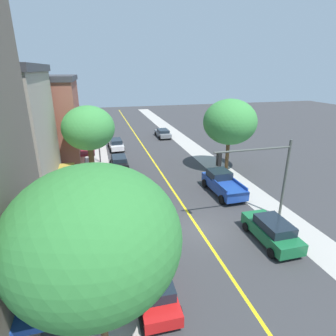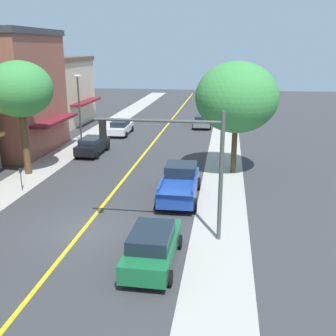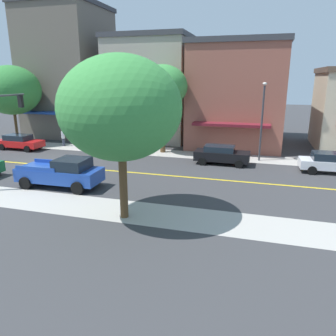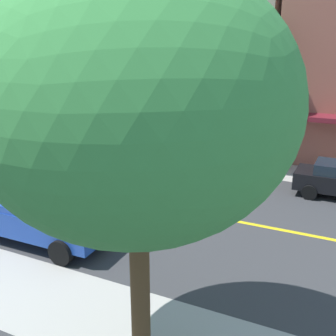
{
  "view_description": "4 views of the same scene",
  "coord_description": "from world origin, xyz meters",
  "px_view_note": "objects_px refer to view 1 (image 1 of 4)",
  "views": [
    {
      "loc": [
        -6.52,
        -15.73,
        10.9
      ],
      "look_at": [
        0.09,
        9.19,
        1.5
      ],
      "focal_mm": 29.06,
      "sensor_mm": 36.0,
      "label": 1
    },
    {
      "loc": [
        6.94,
        -17.23,
        8.83
      ],
      "look_at": [
        3.17,
        8.01,
        1.05
      ],
      "focal_mm": 42.42,
      "sensor_mm": 36.0,
      "label": 2
    },
    {
      "loc": [
        21.65,
        17.47,
        6.88
      ],
      "look_at": [
        1.88,
        11.74,
        1.11
      ],
      "focal_mm": 34.68,
      "sensor_mm": 36.0,
      "label": 3
    },
    {
      "loc": [
        13.82,
        14.73,
        6.6
      ],
      "look_at": [
        -0.14,
        7.98,
        1.67
      ],
      "focal_mm": 43.74,
      "sensor_mm": 36.0,
      "label": 4
    }
  ],
  "objects_px": {
    "white_sedan_left_curb": "(116,144)",
    "blue_pickup_truck": "(223,183)",
    "street_tree_left_far": "(88,129)",
    "fire_hydrant": "(114,228)",
    "pedestrian_black_shirt": "(84,219)",
    "grey_sedan_right_curb": "(163,133)",
    "street_tree_right_corner": "(94,239)",
    "street_lamp": "(98,130)",
    "traffic_light_mast": "(264,168)",
    "green_sedan_right_curb": "(272,230)",
    "black_sedan_left_curb": "(119,162)",
    "pedestrian_white_shirt": "(99,253)",
    "parking_meter": "(110,196)",
    "red_sedan_left_curb": "(155,286)",
    "street_tree_left_near": "(230,122)"
  },
  "relations": [
    {
      "from": "fire_hydrant",
      "to": "pedestrian_white_shirt",
      "type": "xyz_separation_m",
      "value": [
        -1.1,
        -3.33,
        0.57
      ]
    },
    {
      "from": "black_sedan_left_curb",
      "to": "blue_pickup_truck",
      "type": "xyz_separation_m",
      "value": [
        8.64,
        -9.17,
        0.15
      ]
    },
    {
      "from": "street_lamp",
      "to": "street_tree_left_far",
      "type": "bearing_deg",
      "value": -95.04
    },
    {
      "from": "street_tree_left_far",
      "to": "street_lamp",
      "type": "xyz_separation_m",
      "value": [
        0.78,
        8.87,
        -2.03
      ]
    },
    {
      "from": "traffic_light_mast",
      "to": "street_lamp",
      "type": "height_order",
      "value": "street_lamp"
    },
    {
      "from": "white_sedan_left_curb",
      "to": "blue_pickup_truck",
      "type": "bearing_deg",
      "value": -156.32
    },
    {
      "from": "red_sedan_left_curb",
      "to": "blue_pickup_truck",
      "type": "height_order",
      "value": "blue_pickup_truck"
    },
    {
      "from": "parking_meter",
      "to": "fire_hydrant",
      "type": "bearing_deg",
      "value": -90.2
    },
    {
      "from": "parking_meter",
      "to": "street_lamp",
      "type": "relative_size",
      "value": 0.22
    },
    {
      "from": "street_lamp",
      "to": "blue_pickup_truck",
      "type": "relative_size",
      "value": 1.19
    },
    {
      "from": "fire_hydrant",
      "to": "grey_sedan_right_curb",
      "type": "bearing_deg",
      "value": 69.31
    },
    {
      "from": "street_lamp",
      "to": "blue_pickup_truck",
      "type": "distance_m",
      "value": 16.5
    },
    {
      "from": "parking_meter",
      "to": "traffic_light_mast",
      "type": "distance_m",
      "value": 12.34
    },
    {
      "from": "black_sedan_left_curb",
      "to": "red_sedan_left_curb",
      "type": "bearing_deg",
      "value": -179.49
    },
    {
      "from": "green_sedan_right_curb",
      "to": "pedestrian_white_shirt",
      "type": "relative_size",
      "value": 2.64
    },
    {
      "from": "fire_hydrant",
      "to": "grey_sedan_right_curb",
      "type": "relative_size",
      "value": 0.15
    },
    {
      "from": "street_tree_right_corner",
      "to": "white_sedan_left_curb",
      "type": "relative_size",
      "value": 1.68
    },
    {
      "from": "white_sedan_left_curb",
      "to": "green_sedan_right_curb",
      "type": "height_order",
      "value": "green_sedan_right_curb"
    },
    {
      "from": "blue_pickup_truck",
      "to": "pedestrian_white_shirt",
      "type": "xyz_separation_m",
      "value": [
        -11.35,
        -7.43,
        -0.02
      ]
    },
    {
      "from": "street_tree_left_far",
      "to": "fire_hydrant",
      "type": "distance_m",
      "value": 9.4
    },
    {
      "from": "green_sedan_right_curb",
      "to": "blue_pickup_truck",
      "type": "relative_size",
      "value": 0.84
    },
    {
      "from": "parking_meter",
      "to": "traffic_light_mast",
      "type": "relative_size",
      "value": 0.23
    },
    {
      "from": "fire_hydrant",
      "to": "green_sedan_right_curb",
      "type": "xyz_separation_m",
      "value": [
        10.04,
        -3.77,
        0.5
      ]
    },
    {
      "from": "red_sedan_left_curb",
      "to": "grey_sedan_right_curb",
      "type": "relative_size",
      "value": 0.95
    },
    {
      "from": "street_tree_left_near",
      "to": "red_sedan_left_curb",
      "type": "height_order",
      "value": "street_tree_left_near"
    },
    {
      "from": "street_tree_right_corner",
      "to": "white_sedan_left_curb",
      "type": "distance_m",
      "value": 30.91
    },
    {
      "from": "street_tree_left_far",
      "to": "pedestrian_black_shirt",
      "type": "height_order",
      "value": "street_tree_left_far"
    },
    {
      "from": "red_sedan_left_curb",
      "to": "green_sedan_right_curb",
      "type": "relative_size",
      "value": 0.99
    },
    {
      "from": "street_tree_left_near",
      "to": "green_sedan_right_curb",
      "type": "height_order",
      "value": "street_tree_left_near"
    },
    {
      "from": "blue_pickup_truck",
      "to": "street_tree_left_near",
      "type": "bearing_deg",
      "value": -30.69
    },
    {
      "from": "black_sedan_left_curb",
      "to": "traffic_light_mast",
      "type": "bearing_deg",
      "value": -146.44
    },
    {
      "from": "street_tree_left_far",
      "to": "grey_sedan_right_curb",
      "type": "height_order",
      "value": "street_tree_left_far"
    },
    {
      "from": "street_tree_right_corner",
      "to": "parking_meter",
      "type": "height_order",
      "value": "street_tree_right_corner"
    },
    {
      "from": "street_tree_left_near",
      "to": "black_sedan_left_curb",
      "type": "height_order",
      "value": "street_tree_left_near"
    },
    {
      "from": "fire_hydrant",
      "to": "pedestrian_black_shirt",
      "type": "xyz_separation_m",
      "value": [
        -1.98,
        0.77,
        0.6
      ]
    },
    {
      "from": "street_tree_right_corner",
      "to": "pedestrian_white_shirt",
      "type": "xyz_separation_m",
      "value": [
        -0.13,
        5.55,
        -4.65
      ]
    },
    {
      "from": "street_lamp",
      "to": "grey_sedan_right_curb",
      "type": "relative_size",
      "value": 1.36
    },
    {
      "from": "traffic_light_mast",
      "to": "green_sedan_right_curb",
      "type": "distance_m",
      "value": 4.39
    },
    {
      "from": "street_tree_left_far",
      "to": "green_sedan_right_curb",
      "type": "distance_m",
      "value": 16.7
    },
    {
      "from": "white_sedan_left_curb",
      "to": "blue_pickup_truck",
      "type": "relative_size",
      "value": 0.88
    },
    {
      "from": "street_lamp",
      "to": "pedestrian_black_shirt",
      "type": "height_order",
      "value": "street_lamp"
    },
    {
      "from": "traffic_light_mast",
      "to": "pedestrian_black_shirt",
      "type": "bearing_deg",
      "value": -7.88
    },
    {
      "from": "grey_sedan_right_curb",
      "to": "blue_pickup_truck",
      "type": "xyz_separation_m",
      "value": [
        0.08,
        -22.83,
        0.21
      ]
    },
    {
      "from": "traffic_light_mast",
      "to": "green_sedan_right_curb",
      "type": "height_order",
      "value": "traffic_light_mast"
    },
    {
      "from": "pedestrian_white_shirt",
      "to": "black_sedan_left_curb",
      "type": "bearing_deg",
      "value": -130.03
    },
    {
      "from": "street_tree_left_far",
      "to": "white_sedan_left_curb",
      "type": "height_order",
      "value": "street_tree_left_far"
    },
    {
      "from": "fire_hydrant",
      "to": "blue_pickup_truck",
      "type": "bearing_deg",
      "value": 21.78
    },
    {
      "from": "street_tree_right_corner",
      "to": "traffic_light_mast",
      "type": "bearing_deg",
      "value": 33.77
    },
    {
      "from": "black_sedan_left_curb",
      "to": "street_tree_right_corner",
      "type": "bearing_deg",
      "value": 174.07
    },
    {
      "from": "traffic_light_mast",
      "to": "street_lamp",
      "type": "bearing_deg",
      "value": -56.73
    }
  ]
}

